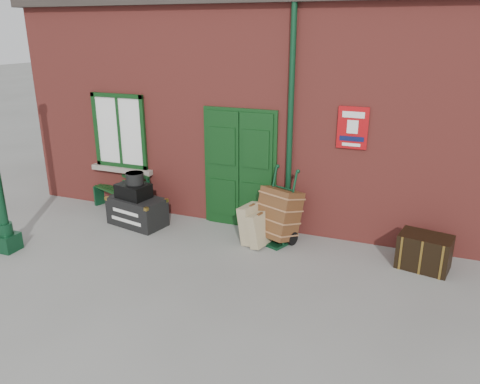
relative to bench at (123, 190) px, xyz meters
The scene contains 10 objects.
ground 3.15m from the bench, 24.91° to the right, with size 80.00×80.00×0.00m, color gray.
station_building 3.96m from the bench, 37.61° to the left, with size 10.30×4.30×4.36m.
bench is the anchor object (origin of this frame).
houdini_trunk 0.88m from the bench, 38.53° to the right, with size 1.09×0.60×0.55m, color black.
strongbox 0.86m from the bench, 40.69° to the right, with size 0.60×0.44×0.27m, color black.
hatbox 0.96m from the bench, 37.77° to the right, with size 0.33×0.33×0.22m, color black.
suitcase_back 3.03m from the bench, ahead, with size 0.19×0.48×0.68m, color tan.
suitcase_front 3.23m from the bench, 10.41° to the right, with size 0.17×0.43×0.58m, color tan.
porter_trolley 3.44m from the bench, ahead, with size 0.84×0.87×1.30m.
dark_trunk 5.88m from the bench, ahead, with size 0.77×0.50×0.56m, color black.
Camera 1 is at (2.74, -6.31, 3.59)m, focal length 35.00 mm.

